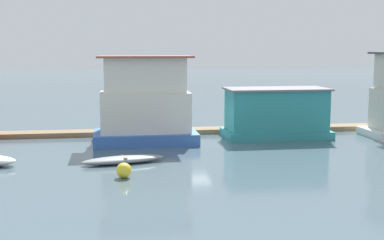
# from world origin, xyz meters

# --- Properties ---
(ground_plane) EXTENTS (200.00, 200.00, 0.00)m
(ground_plane) POSITION_xyz_m (0.00, 0.00, 0.00)
(ground_plane) COLOR #475B66
(dock_walkway) EXTENTS (42.40, 1.44, 0.30)m
(dock_walkway) POSITION_xyz_m (0.00, 2.84, 0.15)
(dock_walkway) COLOR #846B4C
(dock_walkway) RESTS_ON ground_plane
(houseboat_blue) EXTENTS (6.08, 3.60, 5.18)m
(houseboat_blue) POSITION_xyz_m (-2.73, -0.38, 2.29)
(houseboat_blue) COLOR #3866B7
(houseboat_blue) RESTS_ON ground_plane
(houseboat_teal) EXTENTS (6.58, 3.28, 3.13)m
(houseboat_teal) POSITION_xyz_m (5.57, 0.35, 1.52)
(houseboat_teal) COLOR teal
(houseboat_teal) RESTS_ON ground_plane
(dinghy_grey) EXTENTS (4.27, 2.01, 0.37)m
(dinghy_grey) POSITION_xyz_m (-4.15, -5.96, 0.19)
(dinghy_grey) COLOR gray
(dinghy_grey) RESTS_ON ground_plane
(mooring_post_near_right) EXTENTS (0.31, 0.31, 1.56)m
(mooring_post_near_right) POSITION_xyz_m (6.57, 1.87, 0.78)
(mooring_post_near_right) COLOR brown
(mooring_post_near_right) RESTS_ON ground_plane
(mooring_post_centre) EXTENTS (0.22, 0.22, 2.08)m
(mooring_post_centre) POSITION_xyz_m (4.04, 1.87, 1.04)
(mooring_post_centre) COLOR brown
(mooring_post_centre) RESTS_ON ground_plane
(buoy_yellow) EXTENTS (0.67, 0.67, 0.67)m
(buoy_yellow) POSITION_xyz_m (-4.20, -8.96, 0.34)
(buoy_yellow) COLOR yellow
(buoy_yellow) RESTS_ON ground_plane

